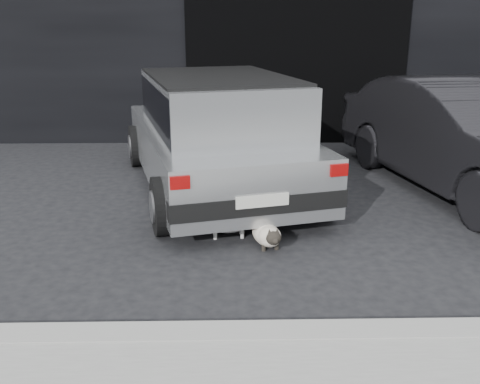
{
  "coord_description": "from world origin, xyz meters",
  "views": [
    {
      "loc": [
        -0.24,
        -5.92,
        2.23
      ],
      "look_at": [
        -0.13,
        -0.87,
        0.59
      ],
      "focal_mm": 40.0,
      "sensor_mm": 36.0,
      "label": 1
    }
  ],
  "objects_px": {
    "cat_siamese": "(267,234)",
    "cat_white": "(232,222)",
    "second_car": "(468,137)",
    "silver_hatchback": "(216,128)"
  },
  "relations": [
    {
      "from": "cat_white",
      "to": "silver_hatchback",
      "type": "bearing_deg",
      "value": -177.8
    },
    {
      "from": "silver_hatchback",
      "to": "cat_siamese",
      "type": "bearing_deg",
      "value": -88.42
    },
    {
      "from": "silver_hatchback",
      "to": "cat_siamese",
      "type": "distance_m",
      "value": 2.13
    },
    {
      "from": "silver_hatchback",
      "to": "second_car",
      "type": "height_order",
      "value": "silver_hatchback"
    },
    {
      "from": "cat_siamese",
      "to": "cat_white",
      "type": "xyz_separation_m",
      "value": [
        -0.37,
        0.26,
        0.04
      ]
    },
    {
      "from": "cat_siamese",
      "to": "silver_hatchback",
      "type": "bearing_deg",
      "value": -85.46
    },
    {
      "from": "second_car",
      "to": "cat_siamese",
      "type": "relative_size",
      "value": 5.72
    },
    {
      "from": "second_car",
      "to": "cat_siamese",
      "type": "height_order",
      "value": "second_car"
    },
    {
      "from": "cat_white",
      "to": "second_car",
      "type": "bearing_deg",
      "value": 112.04
    },
    {
      "from": "cat_white",
      "to": "cat_siamese",
      "type": "bearing_deg",
      "value": 50.35
    }
  ]
}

